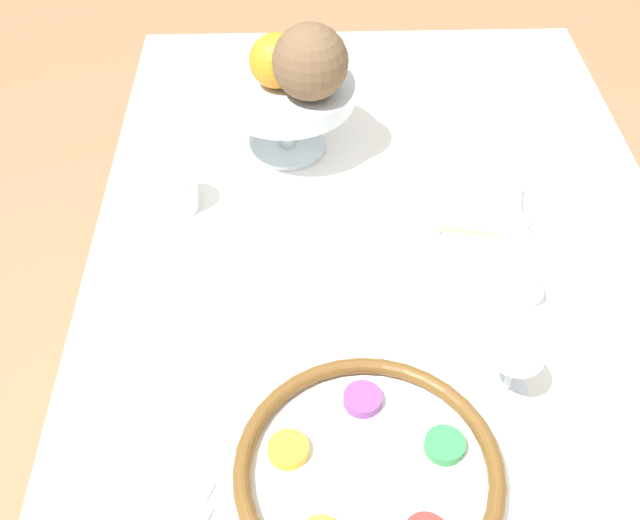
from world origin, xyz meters
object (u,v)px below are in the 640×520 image
fruit_stand (286,97)px  orange_fruit (276,61)px  cup_near (175,189)px  napkin_roll (519,257)px  seder_plate (368,471)px  wine_glass (520,342)px  coconut (310,62)px  bread_plate (480,209)px

fruit_stand → orange_fruit: bearing=105.2°
orange_fruit → cup_near: 0.25m
napkin_roll → seder_plate: bearing=143.5°
wine_glass → fruit_stand: wine_glass is taller
orange_fruit → cup_near: size_ratio=1.19×
coconut → cup_near: coconut is taller
fruit_stand → napkin_roll: (-0.29, -0.33, -0.08)m
orange_fruit → napkin_roll: bearing=-130.2°
coconut → bread_plate: (-0.14, -0.26, -0.18)m
fruit_stand → bread_plate: (-0.17, -0.30, -0.09)m
coconut → napkin_roll: 0.42m
fruit_stand → coconut: size_ratio=1.90×
fruit_stand → orange_fruit: (-0.00, 0.01, 0.07)m
fruit_stand → cup_near: 0.23m
coconut → cup_near: (-0.11, 0.21, -0.15)m
napkin_roll → cup_near: cup_near is taller
orange_fruit → napkin_roll: orange_fruit is taller
fruit_stand → coconut: (-0.04, -0.04, 0.08)m
coconut → napkin_roll: bearing=-131.6°
wine_glass → bread_plate: wine_glass is taller
fruit_stand → cup_near: (-0.14, 0.17, -0.07)m
seder_plate → wine_glass: (0.11, -0.18, 0.08)m
orange_fruit → coconut: bearing=-121.4°
wine_glass → orange_fruit: 0.58m
fruit_stand → bread_plate: fruit_stand is taller
orange_fruit → napkin_roll: (-0.29, -0.34, -0.15)m
fruit_stand → napkin_roll: 0.45m
wine_glass → seder_plate: bearing=122.1°
seder_plate → orange_fruit: bearing=9.6°
coconut → cup_near: 0.28m
seder_plate → fruit_stand: 0.63m
wine_glass → fruit_stand: (0.50, 0.27, 0.00)m
seder_plate → coconut: 0.61m
bread_plate → napkin_roll: napkin_roll is taller
bread_plate → napkin_roll: (-0.12, -0.03, 0.01)m
cup_near → seder_plate: bearing=-150.9°
orange_fruit → cup_near: (-0.14, 0.16, -0.13)m
seder_plate → bread_plate: (0.44, -0.21, -0.01)m
wine_glass → cup_near: size_ratio=1.88×
fruit_stand → orange_fruit: orange_fruit is taller
seder_plate → wine_glass: 0.23m
seder_plate → orange_fruit: size_ratio=3.58×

